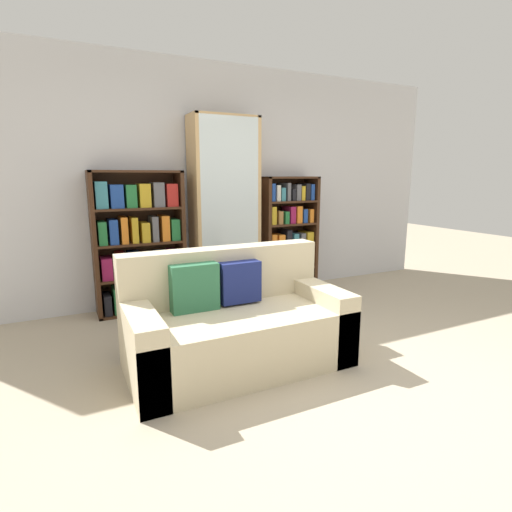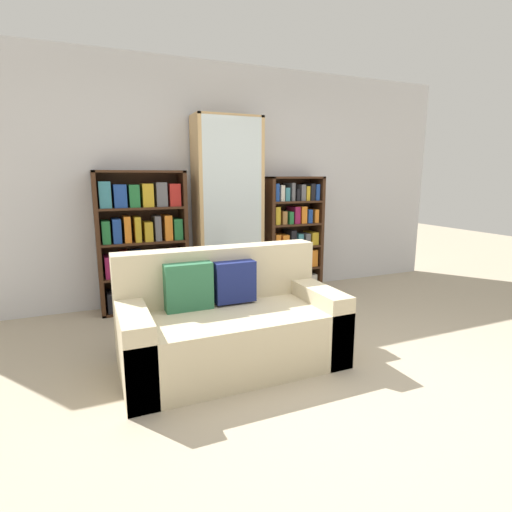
% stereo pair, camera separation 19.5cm
% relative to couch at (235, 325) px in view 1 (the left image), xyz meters
% --- Properties ---
extents(ground_plane, '(16.00, 16.00, 0.00)m').
position_rel_couch_xyz_m(ground_plane, '(0.56, -0.72, -0.31)').
color(ground_plane, tan).
extents(wall_back, '(6.19, 0.06, 2.70)m').
position_rel_couch_xyz_m(wall_back, '(0.56, 1.81, 1.04)').
color(wall_back, silver).
rests_on(wall_back, ground).
extents(couch, '(1.65, 0.83, 0.88)m').
position_rel_couch_xyz_m(couch, '(0.00, 0.00, 0.00)').
color(couch, beige).
rests_on(couch, ground).
extents(bookshelf_left, '(0.93, 0.32, 1.50)m').
position_rel_couch_xyz_m(bookshelf_left, '(-0.41, 1.60, 0.42)').
color(bookshelf_left, '#3D2314').
rests_on(bookshelf_left, ground).
extents(display_cabinet, '(0.76, 0.36, 2.09)m').
position_rel_couch_xyz_m(display_cabinet, '(0.55, 1.59, 0.73)').
color(display_cabinet, tan).
rests_on(display_cabinet, ground).
extents(bookshelf_right, '(0.72, 0.32, 1.44)m').
position_rel_couch_xyz_m(bookshelf_right, '(1.42, 1.60, 0.38)').
color(bookshelf_right, '#3D2314').
rests_on(bookshelf_right, ground).
extents(wine_bottle, '(0.08, 0.08, 0.41)m').
position_rel_couch_xyz_m(wine_bottle, '(1.09, 0.68, -0.14)').
color(wine_bottle, '#143819').
rests_on(wine_bottle, ground).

